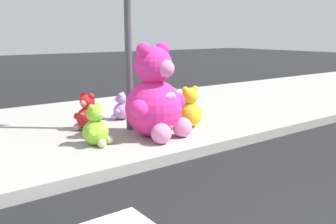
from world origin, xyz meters
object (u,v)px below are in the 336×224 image
plush_lavender (121,109)px  plush_lime (97,128)px  plush_red (87,115)px  plush_teal (171,106)px  plush_yellow (189,110)px  sign_pole (128,21)px  plush_pink_large (156,100)px

plush_lavender → plush_lime: plush_lime is taller
plush_red → plush_teal: bearing=-4.3°
plush_yellow → plush_red: 1.66m
plush_lime → plush_teal: plush_lime is taller
plush_red → plush_yellow: bearing=-29.6°
plush_red → plush_teal: plush_red is taller
sign_pole → plush_teal: sign_pole is taller
plush_lavender → plush_teal: 0.91m
plush_pink_large → plush_lavender: bearing=83.7°
plush_red → plush_lime: 0.90m
sign_pole → plush_pink_large: 1.29m
sign_pole → plush_yellow: bearing=-25.0°
plush_lavender → plush_lime: size_ratio=0.83×
plush_yellow → plush_teal: size_ratio=1.24×
sign_pole → plush_red: sign_pole is taller
plush_pink_large → plush_red: (-0.65, 0.99, -0.32)m
sign_pole → plush_pink_large: (0.10, -0.59, -1.14)m
plush_pink_large → plush_lavender: plush_pink_large is taller
plush_pink_large → plush_lime: bearing=172.0°
sign_pole → plush_yellow: (0.89, -0.42, -1.43)m
plush_lavender → plush_yellow: plush_yellow is taller
plush_lavender → plush_yellow: (0.65, -1.13, 0.08)m
plush_red → plush_lime: plush_red is taller
plush_lavender → plush_red: (-0.80, -0.31, 0.04)m
plush_yellow → plush_red: bearing=150.4°
plush_yellow → plush_lime: (-1.70, -0.05, -0.04)m
plush_pink_large → plush_teal: plush_pink_large is taller
plush_lavender → plush_red: plush_red is taller
sign_pole → plush_red: bearing=143.8°
plush_lavender → sign_pole: bearing=-108.8°
plush_lavender → plush_red: 0.86m
sign_pole → plush_teal: size_ratio=5.86×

